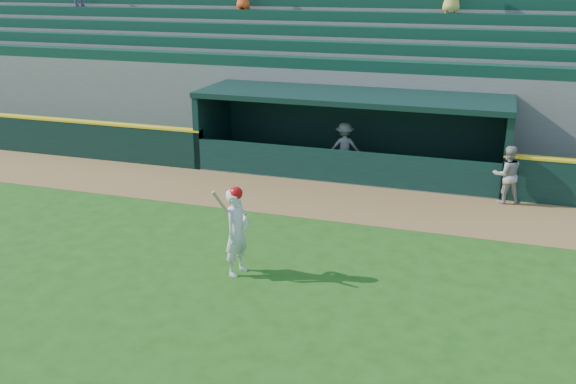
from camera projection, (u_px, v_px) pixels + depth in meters
The scene contains 8 objects.
ground at pixel (264, 276), 13.14m from camera, with size 120.00×120.00×0.00m, color #1E4D13.
warning_track at pixel (326, 200), 17.54m from camera, with size 40.00×3.00×0.01m, color brown.
field_wall_left at pixel (1, 133), 22.47m from camera, with size 15.50×0.30×1.20m, color black.
dugout_player_front at pixel (507, 175), 17.11m from camera, with size 0.77×0.60×1.58m, color #9D9D98.
dugout_player_inside at pixel (345, 147), 19.91m from camera, with size 0.99×0.57×1.54m, color #999994.
dugout at pixel (353, 127), 19.90m from camera, with size 9.40×2.80×2.46m.
stands at pixel (381, 73), 23.68m from camera, with size 34.50×6.25×7.41m.
batter_at_plate at pixel (237, 231), 12.97m from camera, with size 0.62×0.81×1.89m.
Camera 1 is at (4.21, -11.13, 5.86)m, focal length 40.00 mm.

